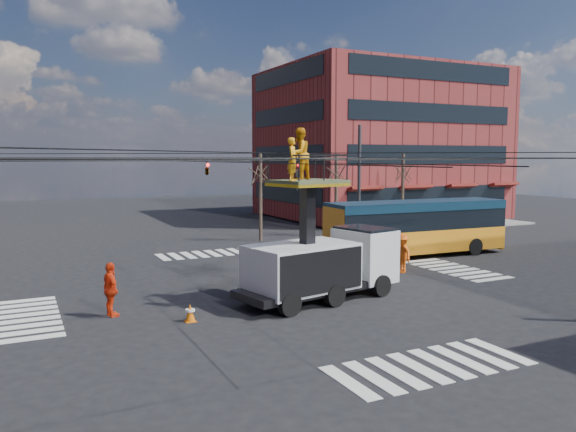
# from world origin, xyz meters

# --- Properties ---
(ground) EXTENTS (120.00, 120.00, 0.00)m
(ground) POSITION_xyz_m (0.00, 0.00, 0.00)
(ground) COLOR black
(ground) RESTS_ON ground
(sidewalk_ne) EXTENTS (18.00, 18.00, 0.12)m
(sidewalk_ne) POSITION_xyz_m (21.00, 21.00, 0.06)
(sidewalk_ne) COLOR slate
(sidewalk_ne) RESTS_ON ground
(crosswalks) EXTENTS (22.40, 22.40, 0.02)m
(crosswalks) POSITION_xyz_m (0.00, 0.00, 0.01)
(crosswalks) COLOR silver
(crosswalks) RESTS_ON ground
(building_ne) EXTENTS (20.06, 16.06, 14.00)m
(building_ne) POSITION_xyz_m (21.98, 23.98, 7.00)
(building_ne) COLOR maroon
(building_ne) RESTS_ON ground
(overhead_network) EXTENTS (24.24, 24.24, 8.00)m
(overhead_network) POSITION_xyz_m (-0.07, 0.40, 4.29)
(overhead_network) COLOR #2D2D30
(overhead_network) RESTS_ON ground
(tree_a) EXTENTS (2.00, 2.00, 6.00)m
(tree_a) POSITION_xyz_m (5.00, 13.50, 4.63)
(tree_a) COLOR #382B21
(tree_a) RESTS_ON ground
(tree_b) EXTENTS (2.00, 2.00, 6.00)m
(tree_b) POSITION_xyz_m (11.00, 13.50, 4.63)
(tree_b) COLOR #382B21
(tree_b) RESTS_ON ground
(tree_c) EXTENTS (2.00, 2.00, 6.00)m
(tree_c) POSITION_xyz_m (17.00, 13.50, 4.63)
(tree_c) COLOR #382B21
(tree_c) RESTS_ON ground
(utility_truck) EXTENTS (7.32, 3.78, 6.87)m
(utility_truck) POSITION_xyz_m (0.95, -2.28, 2.16)
(utility_truck) COLOR black
(utility_truck) RESTS_ON ground
(city_bus) EXTENTS (11.11, 3.10, 3.20)m
(city_bus) POSITION_xyz_m (10.83, 4.10, 1.72)
(city_bus) COLOR orange
(city_bus) RESTS_ON ground
(traffic_cone) EXTENTS (0.36, 0.36, 0.63)m
(traffic_cone) POSITION_xyz_m (-4.76, -3.03, 0.32)
(traffic_cone) COLOR #D75F09
(traffic_cone) RESTS_ON ground
(worker_ground) EXTENTS (0.71, 1.24, 1.98)m
(worker_ground) POSITION_xyz_m (-7.13, -1.18, 0.99)
(worker_ground) COLOR red
(worker_ground) RESTS_ON ground
(flagger) EXTENTS (0.75, 1.27, 1.94)m
(flagger) POSITION_xyz_m (7.07, 0.50, 0.97)
(flagger) COLOR #DE500E
(flagger) RESTS_ON ground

